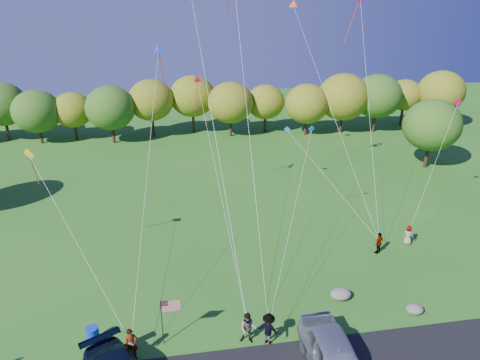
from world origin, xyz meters
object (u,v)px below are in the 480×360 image
object	(u,v)px
flyer_c	(268,329)
flyer_d	(379,243)
flyer_b	(248,328)
minivan_silver	(335,359)
trash_barrel	(93,335)
flyer_e	(408,235)
flyer_a	(131,345)

from	to	relation	value
flyer_c	flyer_d	size ratio (longest dim) A/B	1.11
flyer_b	flyer_d	world-z (taller)	flyer_b
minivan_silver	trash_barrel	xyz separation A→B (m)	(-11.75, 4.14, -0.56)
flyer_e	flyer_c	bearing A→B (deg)	64.23
flyer_a	trash_barrel	xyz separation A→B (m)	(-2.13, 1.48, -0.42)
trash_barrel	flyer_c	bearing A→B (deg)	-9.21
flyer_d	flyer_c	bearing A→B (deg)	3.89
flyer_b	trash_barrel	size ratio (longest dim) A/B	1.85
flyer_e	trash_barrel	distance (m)	22.61
flyer_b	flyer_e	size ratio (longest dim) A/B	1.19
flyer_e	trash_barrel	size ratio (longest dim) A/B	1.55
minivan_silver	flyer_b	xyz separation A→B (m)	(-3.66, 2.87, -0.15)
flyer_a	trash_barrel	bearing A→B (deg)	126.68
flyer_b	flyer_e	distance (m)	15.67
flyer_d	trash_barrel	bearing A→B (deg)	-15.81
minivan_silver	trash_barrel	bearing A→B (deg)	160.09
flyer_e	trash_barrel	xyz separation A→B (m)	(-21.62, -6.62, -0.27)
flyer_a	flyer_c	distance (m)	7.01
flyer_e	minivan_silver	bearing A→B (deg)	78.72
flyer_b	trash_barrel	bearing A→B (deg)	-171.52
flyer_c	flyer_e	world-z (taller)	flyer_c
minivan_silver	flyer_a	distance (m)	9.98
flyer_a	flyer_c	xyz separation A→B (m)	(7.01, 0.00, -0.00)
flyer_d	trash_barrel	distance (m)	19.77
minivan_silver	flyer_d	distance (m)	12.27
flyer_d	flyer_a	bearing A→B (deg)	-9.39
flyer_b	trash_barrel	world-z (taller)	flyer_b
flyer_b	flyer_c	distance (m)	1.07
flyer_d	flyer_b	bearing A→B (deg)	0.34
flyer_b	flyer_d	bearing A→B (deg)	50.70
minivan_silver	flyer_b	world-z (taller)	minivan_silver
minivan_silver	flyer_c	xyz separation A→B (m)	(-2.61, 2.66, -0.14)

